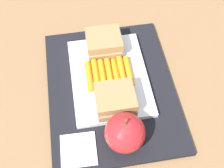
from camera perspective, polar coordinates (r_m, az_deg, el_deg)
ground_plane at (r=0.67m, az=-0.17°, el=-1.10°), size 2.40×2.40×0.00m
lunchbag_mat at (r=0.67m, az=-0.17°, el=-0.87°), size 0.36×0.28×0.01m
food_tray at (r=0.67m, az=-0.52°, el=1.40°), size 0.23×0.17×0.01m
sandwich_half_left at (r=0.70m, az=-1.55°, el=7.88°), size 0.07×0.08×0.04m
sandwich_half_right at (r=0.61m, az=0.62°, el=-3.03°), size 0.07×0.08×0.04m
carrot_sticks_bundle at (r=0.66m, az=-0.55°, el=2.05°), size 0.08×0.10×0.02m
apple at (r=0.57m, az=2.50°, el=-9.32°), size 0.08×0.08×0.09m
paper_napkin at (r=0.60m, az=-6.44°, el=-12.44°), size 0.07×0.07×0.00m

